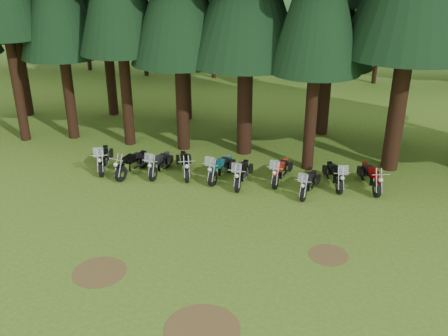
{
  "coord_description": "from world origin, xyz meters",
  "views": [
    {
      "loc": [
        3.74,
        -14.74,
        9.92
      ],
      "look_at": [
        -0.13,
        5.0,
        1.0
      ],
      "focal_mm": 40.0,
      "sensor_mm": 36.0,
      "label": 1
    }
  ],
  "objects_px": {
    "motorcycle_6": "(281,172)",
    "motorcycle_8": "(335,176)",
    "motorcycle_7": "(309,184)",
    "motorcycle_9": "(371,178)",
    "motorcycle_2": "(160,164)",
    "motorcycle_4": "(221,169)",
    "motorcycle_1": "(132,164)",
    "motorcycle_3": "(185,165)",
    "motorcycle_5": "(242,174)",
    "motorcycle_0": "(103,159)"
  },
  "relations": [
    {
      "from": "motorcycle_3",
      "to": "motorcycle_9",
      "type": "bearing_deg",
      "value": -19.17
    },
    {
      "from": "motorcycle_6",
      "to": "motorcycle_7",
      "type": "xyz_separation_m",
      "value": [
        1.31,
        -1.01,
        -0.03
      ]
    },
    {
      "from": "motorcycle_0",
      "to": "motorcycle_5",
      "type": "bearing_deg",
      "value": -19.37
    },
    {
      "from": "motorcycle_0",
      "to": "motorcycle_5",
      "type": "xyz_separation_m",
      "value": [
        6.85,
        -0.37,
        -0.03
      ]
    },
    {
      "from": "motorcycle_3",
      "to": "motorcycle_8",
      "type": "xyz_separation_m",
      "value": [
        6.95,
        0.11,
        -0.0
      ]
    },
    {
      "from": "motorcycle_2",
      "to": "motorcycle_8",
      "type": "xyz_separation_m",
      "value": [
        8.14,
        0.27,
        0.0
      ]
    },
    {
      "from": "motorcycle_2",
      "to": "motorcycle_9",
      "type": "relative_size",
      "value": 0.98
    },
    {
      "from": "motorcycle_3",
      "to": "motorcycle_5",
      "type": "bearing_deg",
      "value": -30.94
    },
    {
      "from": "motorcycle_2",
      "to": "motorcycle_3",
      "type": "xyz_separation_m",
      "value": [
        1.19,
        0.15,
        0.0
      ]
    },
    {
      "from": "motorcycle_4",
      "to": "motorcycle_9",
      "type": "relative_size",
      "value": 1.02
    },
    {
      "from": "motorcycle_2",
      "to": "motorcycle_6",
      "type": "xyz_separation_m",
      "value": [
        5.71,
        0.26,
        0.01
      ]
    },
    {
      "from": "motorcycle_0",
      "to": "motorcycle_8",
      "type": "distance_m",
      "value": 10.99
    },
    {
      "from": "motorcycle_4",
      "to": "motorcycle_8",
      "type": "height_order",
      "value": "motorcycle_4"
    },
    {
      "from": "motorcycle_4",
      "to": "motorcycle_7",
      "type": "distance_m",
      "value": 4.15
    },
    {
      "from": "motorcycle_0",
      "to": "motorcycle_9",
      "type": "xyz_separation_m",
      "value": [
        12.57,
        0.34,
        -0.02
      ]
    },
    {
      "from": "motorcycle_2",
      "to": "motorcycle_4",
      "type": "distance_m",
      "value": 2.95
    },
    {
      "from": "motorcycle_9",
      "to": "motorcycle_2",
      "type": "bearing_deg",
      "value": 167.66
    },
    {
      "from": "motorcycle_3",
      "to": "motorcycle_4",
      "type": "bearing_deg",
      "value": -24.79
    },
    {
      "from": "motorcycle_1",
      "to": "motorcycle_6",
      "type": "relative_size",
      "value": 1.02
    },
    {
      "from": "motorcycle_0",
      "to": "motorcycle_8",
      "type": "height_order",
      "value": "motorcycle_0"
    },
    {
      "from": "motorcycle_8",
      "to": "motorcycle_9",
      "type": "distance_m",
      "value": 1.59
    },
    {
      "from": "motorcycle_0",
      "to": "motorcycle_7",
      "type": "bearing_deg",
      "value": -20.68
    },
    {
      "from": "motorcycle_2",
      "to": "motorcycle_7",
      "type": "relative_size",
      "value": 1.05
    },
    {
      "from": "motorcycle_1",
      "to": "motorcycle_4",
      "type": "bearing_deg",
      "value": 20.28
    },
    {
      "from": "motorcycle_0",
      "to": "motorcycle_4",
      "type": "xyz_separation_m",
      "value": [
        5.8,
        0.01,
        -0.02
      ]
    },
    {
      "from": "motorcycle_0",
      "to": "motorcycle_8",
      "type": "relative_size",
      "value": 1.07
    },
    {
      "from": "motorcycle_2",
      "to": "motorcycle_8",
      "type": "height_order",
      "value": "motorcycle_8"
    },
    {
      "from": "motorcycle_1",
      "to": "motorcycle_3",
      "type": "height_order",
      "value": "motorcycle_1"
    },
    {
      "from": "motorcycle_5",
      "to": "motorcycle_8",
      "type": "bearing_deg",
      "value": 11.58
    },
    {
      "from": "motorcycle_8",
      "to": "motorcycle_4",
      "type": "bearing_deg",
      "value": 167.16
    },
    {
      "from": "motorcycle_1",
      "to": "motorcycle_8",
      "type": "xyz_separation_m",
      "value": [
        9.41,
        0.55,
        -0.02
      ]
    },
    {
      "from": "motorcycle_4",
      "to": "motorcycle_8",
      "type": "bearing_deg",
      "value": 16.75
    },
    {
      "from": "motorcycle_0",
      "to": "motorcycle_7",
      "type": "relative_size",
      "value": 1.12
    },
    {
      "from": "motorcycle_6",
      "to": "motorcycle_8",
      "type": "distance_m",
      "value": 2.43
    },
    {
      "from": "motorcycle_1",
      "to": "motorcycle_8",
      "type": "height_order",
      "value": "motorcycle_8"
    },
    {
      "from": "motorcycle_7",
      "to": "motorcycle_9",
      "type": "bearing_deg",
      "value": 35.7
    },
    {
      "from": "motorcycle_8",
      "to": "motorcycle_5",
      "type": "bearing_deg",
      "value": 173.14
    },
    {
      "from": "motorcycle_8",
      "to": "motorcycle_2",
      "type": "bearing_deg",
      "value": 166.33
    },
    {
      "from": "motorcycle_4",
      "to": "motorcycle_6",
      "type": "distance_m",
      "value": 2.77
    },
    {
      "from": "motorcycle_4",
      "to": "motorcycle_1",
      "type": "bearing_deg",
      "value": -161.84
    },
    {
      "from": "motorcycle_3",
      "to": "motorcycle_4",
      "type": "height_order",
      "value": "motorcycle_4"
    },
    {
      "from": "motorcycle_2",
      "to": "motorcycle_4",
      "type": "xyz_separation_m",
      "value": [
        2.95,
        0.02,
        0.02
      ]
    },
    {
      "from": "motorcycle_8",
      "to": "motorcycle_9",
      "type": "relative_size",
      "value": 0.97
    },
    {
      "from": "motorcycle_1",
      "to": "motorcycle_7",
      "type": "bearing_deg",
      "value": 12.9
    },
    {
      "from": "motorcycle_0",
      "to": "motorcycle_9",
      "type": "distance_m",
      "value": 12.58
    },
    {
      "from": "motorcycle_4",
      "to": "motorcycle_7",
      "type": "height_order",
      "value": "motorcycle_4"
    },
    {
      "from": "motorcycle_3",
      "to": "motorcycle_8",
      "type": "height_order",
      "value": "motorcycle_8"
    },
    {
      "from": "motorcycle_1",
      "to": "motorcycle_7",
      "type": "relative_size",
      "value": 1.09
    },
    {
      "from": "motorcycle_1",
      "to": "motorcycle_2",
      "type": "bearing_deg",
      "value": 28.67
    },
    {
      "from": "motorcycle_4",
      "to": "motorcycle_9",
      "type": "distance_m",
      "value": 6.78
    }
  ]
}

